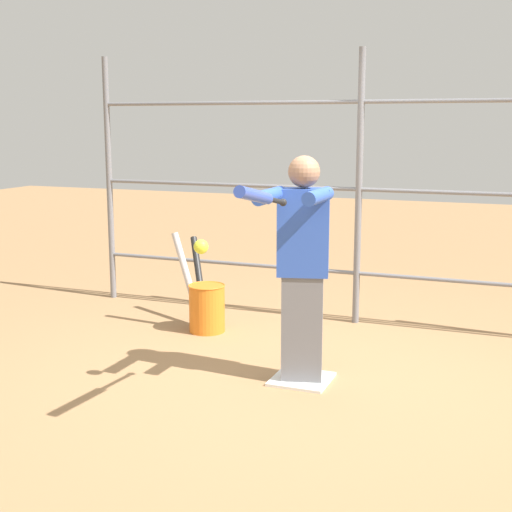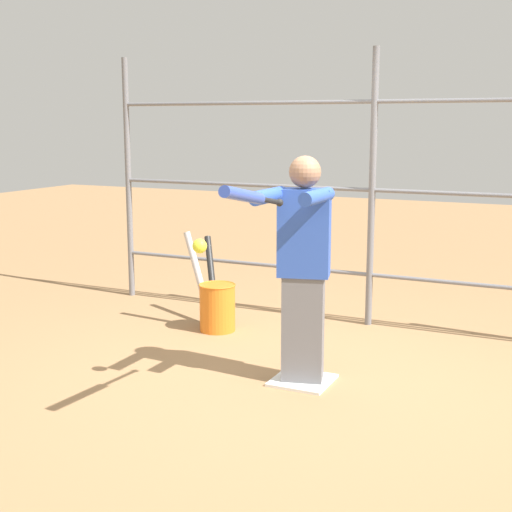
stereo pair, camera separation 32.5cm
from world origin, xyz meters
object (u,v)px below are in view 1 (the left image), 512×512
at_px(batter, 302,263).
at_px(bat_bucket, 205,304).
at_px(baseball_bat_swinging, 258,196).
at_px(softball_in_flight, 201,247).

relative_size(batter, bat_bucket, 1.85).
bearing_deg(baseball_bat_swinging, softball_in_flight, -38.66).
bearing_deg(bat_bucket, batter, 142.82).
xyz_separation_m(softball_in_flight, bat_bucket, (0.62, -1.34, -0.77)).
bearing_deg(softball_in_flight, baseball_bat_swinging, 141.34).
relative_size(softball_in_flight, bat_bucket, 0.11).
height_order(batter, bat_bucket, batter).
distance_m(baseball_bat_swinging, bat_bucket, 2.46).
height_order(baseball_bat_swinging, softball_in_flight, baseball_bat_swinging).
distance_m(batter, bat_bucket, 1.58).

